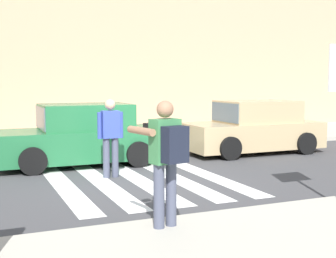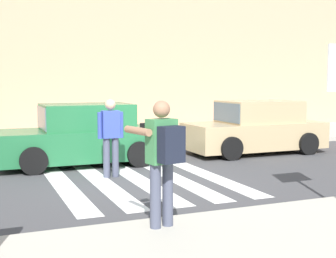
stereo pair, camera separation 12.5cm
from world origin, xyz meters
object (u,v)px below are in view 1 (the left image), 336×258
pedestrian_crossing (110,134)px  parked_car_tan (254,128)px  photographer_with_backpack (166,153)px  parked_car_green (82,137)px

pedestrian_crossing → parked_car_tan: (4.91, 1.80, -0.25)m
photographer_with_backpack → parked_car_green: photographer_with_backpack is taller
photographer_with_backpack → pedestrian_crossing: 4.19m
photographer_with_backpack → pedestrian_crossing: photographer_with_backpack is taller
parked_car_tan → parked_car_green: bearing=180.0°
photographer_with_backpack → parked_car_tan: bearing=48.2°
pedestrian_crossing → parked_car_tan: pedestrian_crossing is taller
photographer_with_backpack → pedestrian_crossing: (0.42, 4.16, -0.19)m
parked_car_green → parked_car_tan: 5.15m
photographer_with_backpack → parked_car_tan: (5.33, 5.96, -0.44)m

